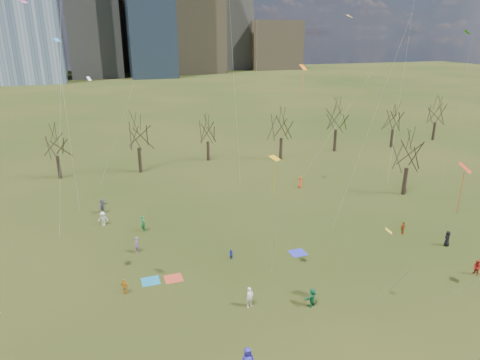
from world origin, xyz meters
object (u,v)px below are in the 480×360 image
object	(u,v)px
blanket_navy	(298,253)
person_4	(125,287)
blanket_crimson	(174,278)
person_1	(250,297)
blanket_teal	(151,281)

from	to	relation	value
blanket_navy	person_4	size ratio (longest dim) A/B	1.14
blanket_crimson	person_4	xyz separation A→B (m)	(-4.34, -1.01, 0.69)
person_4	person_1	bearing A→B (deg)	-179.42
blanket_teal	person_1	distance (m)	9.62
blanket_teal	blanket_crimson	distance (m)	2.04
person_1	person_4	world-z (taller)	person_1
blanket_teal	blanket_crimson	xyz separation A→B (m)	(2.03, -0.24, 0.00)
blanket_navy	blanket_crimson	bearing A→B (deg)	-177.53
blanket_crimson	blanket_navy	bearing A→B (deg)	2.47
blanket_crimson	blanket_teal	bearing A→B (deg)	173.18
blanket_crimson	person_4	size ratio (longest dim) A/B	1.14
blanket_navy	person_1	world-z (taller)	person_1
blanket_navy	person_1	bearing A→B (deg)	-138.93
blanket_navy	person_1	xyz separation A→B (m)	(-7.75, -6.75, 0.87)
blanket_crimson	person_1	bearing A→B (deg)	-50.77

